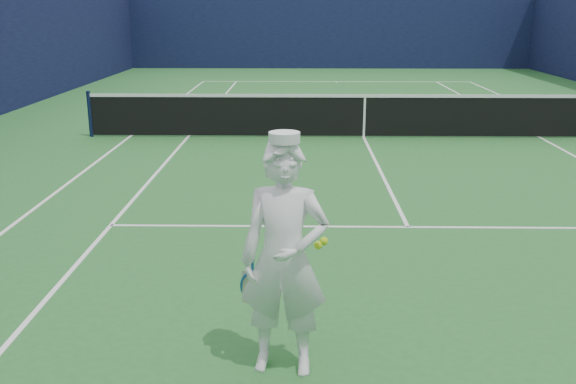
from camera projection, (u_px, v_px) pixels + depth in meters
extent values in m
plane|color=#26652A|center=(364.00, 137.00, 14.97)|extent=(80.00, 80.00, 0.00)
cube|color=white|center=(336.00, 82.00, 26.39)|extent=(11.03, 0.06, 0.01)
cube|color=white|center=(130.00, 136.00, 15.07)|extent=(0.06, 23.83, 0.01)
cube|color=white|center=(188.00, 137.00, 15.04)|extent=(0.06, 23.77, 0.01)
cube|color=white|center=(541.00, 138.00, 14.90)|extent=(0.06, 23.77, 0.01)
cube|color=white|center=(345.00, 100.00, 21.12)|extent=(8.23, 0.06, 0.01)
cube|color=white|center=(408.00, 227.00, 8.82)|extent=(8.23, 0.06, 0.01)
cube|color=white|center=(364.00, 137.00, 14.97)|extent=(0.06, 12.80, 0.01)
cube|color=white|center=(336.00, 82.00, 26.25)|extent=(0.06, 0.30, 0.01)
cube|color=#0F1537|center=(330.00, 27.00, 31.72)|extent=(20.12, 0.12, 4.00)
cylinder|color=#141E4C|center=(90.00, 114.00, 14.94)|extent=(0.09, 0.09, 1.07)
cube|color=black|center=(364.00, 116.00, 14.83)|extent=(12.79, 0.02, 0.92)
cube|color=white|center=(365.00, 96.00, 14.70)|extent=(12.79, 0.04, 0.07)
cube|color=white|center=(364.00, 118.00, 14.84)|extent=(0.05, 0.03, 0.94)
imported|color=white|center=(285.00, 260.00, 5.11)|extent=(0.75, 0.54, 1.94)
cylinder|color=white|center=(284.00, 137.00, 4.84)|extent=(0.24, 0.24, 0.08)
cube|color=white|center=(287.00, 138.00, 4.97)|extent=(0.19, 0.12, 0.02)
cylinder|color=navy|center=(252.00, 250.00, 5.21)|extent=(0.04, 0.09, 0.22)
cube|color=#1A5292|center=(253.00, 268.00, 5.32)|extent=(0.02, 0.02, 0.14)
torus|color=#1A5292|center=(255.00, 287.00, 5.43)|extent=(0.30, 0.13, 0.29)
cube|color=beige|center=(255.00, 287.00, 5.43)|extent=(0.22, 0.03, 0.30)
sphere|color=#C2E71A|center=(318.00, 245.00, 5.15)|extent=(0.07, 0.07, 0.07)
sphere|color=#C2E71A|center=(324.00, 241.00, 5.16)|extent=(0.07, 0.07, 0.07)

